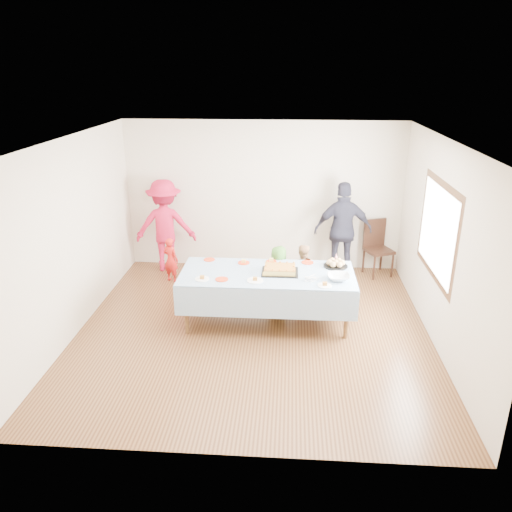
{
  "coord_description": "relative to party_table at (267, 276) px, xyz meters",
  "views": [
    {
      "loc": [
        0.48,
        -6.34,
        3.57
      ],
      "look_at": [
        0.02,
        0.3,
        1.03
      ],
      "focal_mm": 35.0,
      "sensor_mm": 36.0,
      "label": 1
    }
  ],
  "objects": [
    {
      "name": "ground",
      "position": [
        -0.18,
        -0.28,
        -0.72
      ],
      "size": [
        5.0,
        5.0,
        0.0
      ],
      "primitive_type": "plane",
      "color": "#482814",
      "rests_on": "ground"
    },
    {
      "name": "room_walls",
      "position": [
        -0.13,
        -0.27,
        1.05
      ],
      "size": [
        5.04,
        5.04,
        2.72
      ],
      "color": "beige",
      "rests_on": "ground"
    },
    {
      "name": "party_table",
      "position": [
        0.0,
        0.0,
        0.0
      ],
      "size": [
        2.5,
        1.1,
        0.78
      ],
      "color": "#53381C",
      "rests_on": "ground"
    },
    {
      "name": "birthday_cake",
      "position": [
        0.18,
        0.02,
        0.1
      ],
      "size": [
        0.52,
        0.4,
        0.09
      ],
      "color": "black",
      "rests_on": "party_table"
    },
    {
      "name": "rolls_tray",
      "position": [
        1.0,
        0.31,
        0.1
      ],
      "size": [
        0.36,
        0.36,
        0.11
      ],
      "color": "black",
      "rests_on": "party_table"
    },
    {
      "name": "punch_bowl",
      "position": [
        1.0,
        -0.18,
        0.09
      ],
      "size": [
        0.31,
        0.31,
        0.08
      ],
      "primitive_type": "imported",
      "color": "silver",
      "rests_on": "party_table"
    },
    {
      "name": "party_hat",
      "position": [
        1.02,
        0.46,
        0.13
      ],
      "size": [
        0.09,
        0.09,
        0.16
      ],
      "primitive_type": "cone",
      "color": "white",
      "rests_on": "party_table"
    },
    {
      "name": "fork_pile",
      "position": [
        0.6,
        -0.23,
        0.09
      ],
      "size": [
        0.24,
        0.18,
        0.07
      ],
      "primitive_type": null,
      "color": "white",
      "rests_on": "party_table"
    },
    {
      "name": "plate_red_far_a",
      "position": [
        -0.91,
        0.44,
        0.06
      ],
      "size": [
        0.17,
        0.17,
        0.01
      ],
      "primitive_type": "cylinder",
      "color": "red",
      "rests_on": "party_table"
    },
    {
      "name": "plate_red_far_b",
      "position": [
        -0.38,
        0.35,
        0.06
      ],
      "size": [
        0.18,
        0.18,
        0.01
      ],
      "primitive_type": "cylinder",
      "color": "red",
      "rests_on": "party_table"
    },
    {
      "name": "plate_red_far_c",
      "position": [
        0.04,
        0.43,
        0.06
      ],
      "size": [
        0.16,
        0.16,
        0.01
      ],
      "primitive_type": "cylinder",
      "color": "red",
      "rests_on": "party_table"
    },
    {
      "name": "plate_red_far_d",
      "position": [
        0.59,
        0.43,
        0.06
      ],
      "size": [
        0.18,
        0.18,
        0.01
      ],
      "primitive_type": "cylinder",
      "color": "red",
      "rests_on": "party_table"
    },
    {
      "name": "plate_red_near",
      "position": [
        -0.62,
        -0.29,
        0.06
      ],
      "size": [
        0.18,
        0.18,
        0.01
      ],
      "primitive_type": "cylinder",
      "color": "red",
      "rests_on": "party_table"
    },
    {
      "name": "plate_white_left",
      "position": [
        -0.9,
        -0.3,
        0.06
      ],
      "size": [
        0.2,
        0.2,
        0.01
      ],
      "primitive_type": "cylinder",
      "color": "white",
      "rests_on": "party_table"
    },
    {
      "name": "plate_white_mid",
      "position": [
        -0.16,
        -0.3,
        0.06
      ],
      "size": [
        0.23,
        0.23,
        0.01
      ],
      "primitive_type": "cylinder",
      "color": "white",
      "rests_on": "party_table"
    },
    {
      "name": "plate_white_right",
      "position": [
        0.8,
        -0.4,
        0.06
      ],
      "size": [
        0.19,
        0.19,
        0.01
      ],
      "primitive_type": "cylinder",
      "color": "white",
      "rests_on": "party_table"
    },
    {
      "name": "dining_chair",
      "position": [
        1.88,
        1.99,
        -0.17
      ],
      "size": [
        0.57,
        0.57,
        1.0
      ],
      "rotation": [
        0.0,
        0.0,
        0.39
      ],
      "color": "black",
      "rests_on": "ground"
    },
    {
      "name": "toddler_left",
      "position": [
        -1.75,
        1.37,
        -0.32
      ],
      "size": [
        0.34,
        0.29,
        0.8
      ],
      "primitive_type": "imported",
      "rotation": [
        0.0,
        0.0,
        2.72
      ],
      "color": "red",
      "rests_on": "ground"
    },
    {
      "name": "toddler_mid",
      "position": [
        0.15,
        0.62,
        -0.24
      ],
      "size": [
        0.55,
        0.47,
        0.96
      ],
      "primitive_type": "imported",
      "rotation": [
        0.0,
        0.0,
        2.73
      ],
      "color": "#3B7025",
      "rests_on": "ground"
    },
    {
      "name": "toddler_right",
      "position": [
        0.52,
        0.83,
        -0.26
      ],
      "size": [
        0.47,
        0.37,
        0.92
      ],
      "primitive_type": "imported",
      "rotation": [
        0.0,
        0.0,
        3.2
      ],
      "color": "tan",
      "rests_on": "ground"
    },
    {
      "name": "adult_left",
      "position": [
        -1.95,
        1.92,
        0.12
      ],
      "size": [
        1.16,
        0.75,
        1.69
      ],
      "primitive_type": "imported",
      "rotation": [
        0.0,
        0.0,
        3.26
      ],
      "color": "#B71638",
      "rests_on": "ground"
    },
    {
      "name": "adult_right",
      "position": [
        1.24,
        1.81,
        0.14
      ],
      "size": [
        1.04,
        0.49,
        1.73
      ],
      "primitive_type": "imported",
      "rotation": [
        0.0,
        0.0,
        3.21
      ],
      "color": "#2D2D3D",
      "rests_on": "ground"
    }
  ]
}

